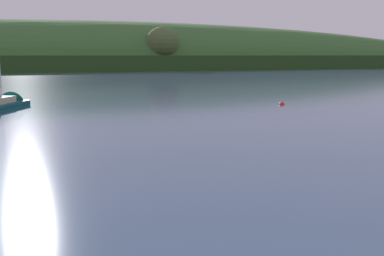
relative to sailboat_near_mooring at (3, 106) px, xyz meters
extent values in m
ellipsoid|color=#38602D|center=(45.67, 148.94, -0.26)|extent=(437.64, 83.64, 41.76)
sphere|color=#4C5B33|center=(61.56, 120.08, 10.18)|extent=(13.45, 13.45, 13.45)
cone|color=#0F564C|center=(1.41, 2.42, -0.19)|extent=(3.95, 3.49, 3.35)
sphere|color=red|center=(30.64, -8.65, -0.26)|extent=(0.67, 0.67, 0.67)
cylinder|color=black|center=(30.64, -8.65, 0.11)|extent=(0.04, 0.04, 0.08)
camera|label=1|loc=(-0.49, -53.46, 5.58)|focal=42.08mm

